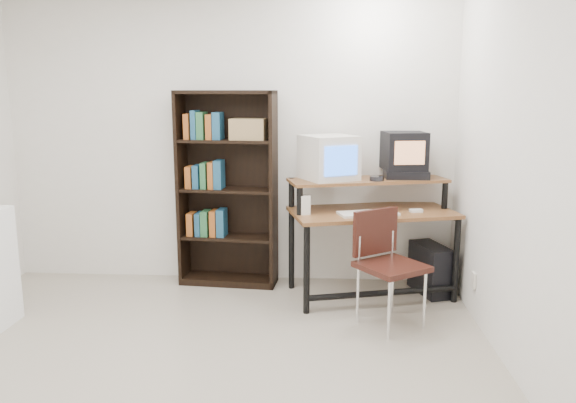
# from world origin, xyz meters

# --- Properties ---
(floor) EXTENTS (4.00, 4.00, 0.01)m
(floor) POSITION_xyz_m (0.00, 0.00, -0.01)
(floor) COLOR #B6AA97
(floor) RESTS_ON ground
(back_wall) EXTENTS (4.00, 0.01, 2.60)m
(back_wall) POSITION_xyz_m (0.00, 2.00, 1.30)
(back_wall) COLOR white
(back_wall) RESTS_ON floor
(right_wall) EXTENTS (0.01, 4.00, 2.60)m
(right_wall) POSITION_xyz_m (2.00, 0.00, 1.30)
(right_wall) COLOR white
(right_wall) RESTS_ON floor
(computer_desk) EXTENTS (1.46, 0.98, 0.98)m
(computer_desk) POSITION_xyz_m (1.24, 1.62, 0.70)
(computer_desk) COLOR brown
(computer_desk) RESTS_ON floor
(crt_monitor) EXTENTS (0.54, 0.54, 0.38)m
(crt_monitor) POSITION_xyz_m (0.88, 1.69, 1.16)
(crt_monitor) COLOR silver
(crt_monitor) RESTS_ON computer_desk
(vcr) EXTENTS (0.36, 0.26, 0.08)m
(vcr) POSITION_xyz_m (1.54, 1.79, 1.01)
(vcr) COLOR black
(vcr) RESTS_ON computer_desk
(crt_tv) EXTENTS (0.38, 0.38, 0.32)m
(crt_tv) POSITION_xyz_m (1.53, 1.84, 1.21)
(crt_tv) COLOR black
(crt_tv) RESTS_ON vcr
(cd_spindle) EXTENTS (0.16, 0.16, 0.05)m
(cd_spindle) POSITION_xyz_m (1.28, 1.63, 0.99)
(cd_spindle) COLOR #26262B
(cd_spindle) RESTS_ON computer_desk
(keyboard) EXTENTS (0.51, 0.34, 0.03)m
(keyboard) POSITION_xyz_m (1.20, 1.44, 0.74)
(keyboard) COLOR silver
(keyboard) RESTS_ON computer_desk
(mousepad) EXTENTS (0.27, 0.25, 0.01)m
(mousepad) POSITION_xyz_m (1.59, 1.58, 0.72)
(mousepad) COLOR black
(mousepad) RESTS_ON computer_desk
(mouse) EXTENTS (0.11, 0.08, 0.03)m
(mouse) POSITION_xyz_m (1.60, 1.57, 0.74)
(mouse) COLOR white
(mouse) RESTS_ON mousepad
(desk_speaker) EXTENTS (0.10, 0.09, 0.17)m
(desk_speaker) POSITION_xyz_m (0.69, 1.43, 0.80)
(desk_speaker) COLOR silver
(desk_speaker) RESTS_ON computer_desk
(pc_tower) EXTENTS (0.33, 0.49, 0.42)m
(pc_tower) POSITION_xyz_m (1.77, 1.69, 0.21)
(pc_tower) COLOR black
(pc_tower) RESTS_ON floor
(school_chair) EXTENTS (0.59, 0.59, 0.85)m
(school_chair) POSITION_xyz_m (1.30, 1.02, 0.52)
(school_chair) COLOR #33130E
(school_chair) RESTS_ON floor
(bookshelf) EXTENTS (0.88, 0.36, 1.72)m
(bookshelf) POSITION_xyz_m (-0.00, 1.86, 0.88)
(bookshelf) COLOR black
(bookshelf) RESTS_ON floor
(wall_outlet) EXTENTS (0.02, 0.08, 0.12)m
(wall_outlet) POSITION_xyz_m (1.99, 1.15, 0.30)
(wall_outlet) COLOR beige
(wall_outlet) RESTS_ON right_wall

